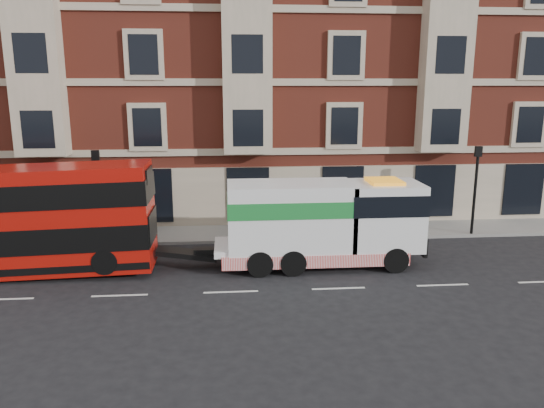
{
  "coord_description": "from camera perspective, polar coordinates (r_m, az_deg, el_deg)",
  "views": [
    {
      "loc": [
        -0.02,
        -18.24,
        7.51
      ],
      "look_at": [
        1.85,
        4.0,
        2.36
      ],
      "focal_mm": 35.0,
      "sensor_mm": 36.0,
      "label": 1
    }
  ],
  "objects": [
    {
      "name": "lamp_post_west",
      "position": [
        25.62,
        -18.22,
        1.47
      ],
      "size": [
        0.35,
        0.15,
        4.35
      ],
      "color": "black",
      "rests_on": "sidewalk"
    },
    {
      "name": "double_decker_bus",
      "position": [
        23.06,
        -25.93,
        -1.47
      ],
      "size": [
        10.6,
        2.43,
        4.29
      ],
      "color": "#A81009",
      "rests_on": "ground"
    },
    {
      "name": "victorian_terrace",
      "position": [
        33.34,
        -4.08,
        17.36
      ],
      "size": [
        45.0,
        12.0,
        20.4
      ],
      "color": "maroon",
      "rests_on": "ground"
    },
    {
      "name": "tow_truck",
      "position": [
        21.9,
        5.07,
        -1.96
      ],
      "size": [
        8.48,
        2.51,
        3.53
      ],
      "color": "white",
      "rests_on": "ground"
    },
    {
      "name": "ground",
      "position": [
        19.72,
        -4.45,
        -9.42
      ],
      "size": [
        120.0,
        120.0,
        0.0
      ],
      "primitive_type": "plane",
      "color": "black",
      "rests_on": "ground"
    },
    {
      "name": "sidewalk",
      "position": [
        26.79,
        -4.58,
        -3.16
      ],
      "size": [
        90.0,
        3.0,
        0.15
      ],
      "primitive_type": "cube",
      "color": "slate",
      "rests_on": "ground"
    },
    {
      "name": "lamp_post_east",
      "position": [
        27.66,
        21.05,
        2.06
      ],
      "size": [
        0.35,
        0.15,
        4.35
      ],
      "color": "black",
      "rests_on": "sidewalk"
    },
    {
      "name": "pedestrian",
      "position": [
        26.8,
        -20.63,
        -2.05
      ],
      "size": [
        0.58,
        0.38,
        1.58
      ],
      "primitive_type": "imported",
      "rotation": [
        0.0,
        0.0,
        -0.0
      ],
      "color": "#1C2D38",
      "rests_on": "sidewalk"
    }
  ]
}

